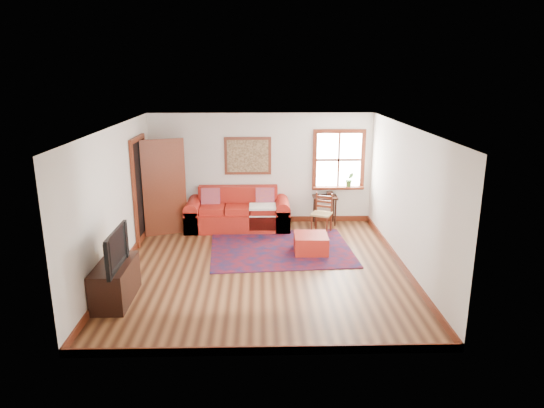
{
  "coord_description": "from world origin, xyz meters",
  "views": [
    {
      "loc": [
        -0.03,
        -8.03,
        3.41
      ],
      "look_at": [
        0.19,
        0.6,
        1.02
      ],
      "focal_mm": 32.0,
      "sensor_mm": 36.0,
      "label": 1
    }
  ],
  "objects_px": {
    "red_leather_sofa": "(238,215)",
    "side_table": "(325,201)",
    "red_ottoman": "(311,244)",
    "ladder_back_chair": "(322,212)",
    "media_cabinet": "(115,282)"
  },
  "relations": [
    {
      "from": "side_table",
      "to": "ladder_back_chair",
      "type": "xyz_separation_m",
      "value": [
        -0.13,
        -0.59,
        -0.08
      ]
    },
    {
      "from": "red_leather_sofa",
      "to": "ladder_back_chair",
      "type": "bearing_deg",
      "value": -11.36
    },
    {
      "from": "side_table",
      "to": "ladder_back_chair",
      "type": "distance_m",
      "value": 0.61
    },
    {
      "from": "red_leather_sofa",
      "to": "media_cabinet",
      "type": "height_order",
      "value": "red_leather_sofa"
    },
    {
      "from": "media_cabinet",
      "to": "ladder_back_chair",
      "type": "bearing_deg",
      "value": 41.54
    },
    {
      "from": "red_leather_sofa",
      "to": "side_table",
      "type": "relative_size",
      "value": 3.49
    },
    {
      "from": "media_cabinet",
      "to": "red_leather_sofa",
      "type": "bearing_deg",
      "value": 63.92
    },
    {
      "from": "ladder_back_chair",
      "to": "media_cabinet",
      "type": "distance_m",
      "value": 4.74
    },
    {
      "from": "ladder_back_chair",
      "to": "media_cabinet",
      "type": "bearing_deg",
      "value": -138.46
    },
    {
      "from": "red_ottoman",
      "to": "red_leather_sofa",
      "type": "bearing_deg",
      "value": 133.92
    },
    {
      "from": "red_leather_sofa",
      "to": "side_table",
      "type": "distance_m",
      "value": 1.99
    },
    {
      "from": "red_leather_sofa",
      "to": "red_ottoman",
      "type": "height_order",
      "value": "red_leather_sofa"
    },
    {
      "from": "ladder_back_chair",
      "to": "red_leather_sofa",
      "type": "bearing_deg",
      "value": 168.64
    },
    {
      "from": "side_table",
      "to": "red_ottoman",
      "type": "bearing_deg",
      "value": -105.42
    },
    {
      "from": "side_table",
      "to": "media_cabinet",
      "type": "relative_size",
      "value": 0.6
    }
  ]
}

